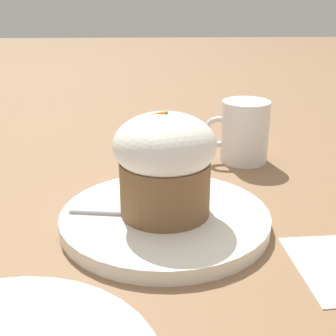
# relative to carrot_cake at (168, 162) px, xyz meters

# --- Properties ---
(ground_plane) EXTENTS (4.00, 4.00, 0.00)m
(ground_plane) POSITION_rel_carrot_cake_xyz_m (0.00, 0.00, -0.07)
(ground_plane) COLOR #846042
(dessert_plate) EXTENTS (0.23, 0.23, 0.02)m
(dessert_plate) POSITION_rel_carrot_cake_xyz_m (0.00, 0.00, -0.06)
(dessert_plate) COLOR white
(dessert_plate) RESTS_ON ground_plane
(carrot_cake) EXTENTS (0.11, 0.11, 0.11)m
(carrot_cake) POSITION_rel_carrot_cake_xyz_m (0.00, 0.00, 0.00)
(carrot_cake) COLOR brown
(carrot_cake) RESTS_ON dessert_plate
(spoon) EXTENTS (0.12, 0.04, 0.01)m
(spoon) POSITION_rel_carrot_cake_xyz_m (0.03, 0.01, -0.05)
(spoon) COLOR #B7B7BC
(spoon) RESTS_ON dessert_plate
(coffee_cup) EXTENTS (0.10, 0.07, 0.09)m
(coffee_cup) POSITION_rel_carrot_cake_xyz_m (-0.12, -0.20, -0.03)
(coffee_cup) COLOR white
(coffee_cup) RESTS_ON ground_plane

